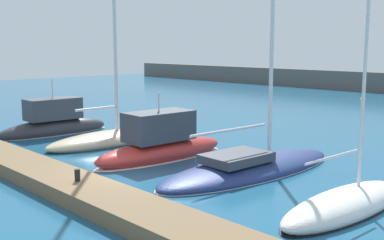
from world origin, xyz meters
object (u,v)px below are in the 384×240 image
sailboat_sand_second (108,136)px  dock_bollard (77,175)px  sailboat_white_fifth (346,203)px  motorboat_charcoal_nearest (55,124)px  mooring_buoy_yellow (363,99)px  motorboat_red_third (162,144)px  sailboat_navy_fourth (250,166)px

sailboat_sand_second → dock_bollard: sailboat_sand_second is taller
sailboat_sand_second → sailboat_white_fifth: sailboat_sand_second is taller
motorboat_charcoal_nearest → sailboat_sand_second: sailboat_sand_second is taller
motorboat_charcoal_nearest → sailboat_sand_second: size_ratio=0.46×
sailboat_white_fifth → dock_bollard: sailboat_white_fifth is taller
mooring_buoy_yellow → sailboat_white_fifth: bearing=-63.7°
motorboat_red_third → sailboat_navy_fourth: 4.61m
sailboat_navy_fourth → sailboat_white_fifth: bearing=-103.9°
mooring_buoy_yellow → sailboat_sand_second: bearing=-88.1°
sailboat_sand_second → sailboat_navy_fourth: size_ratio=0.89×
motorboat_red_third → dock_bollard: 6.28m
sailboat_sand_second → sailboat_navy_fourth: sailboat_navy_fourth is taller
dock_bollard → motorboat_red_third: bearing=111.8°
motorboat_charcoal_nearest → sailboat_sand_second: bearing=-80.5°
mooring_buoy_yellow → sailboat_navy_fourth: bearing=-71.1°
mooring_buoy_yellow → motorboat_charcoal_nearest: bearing=-96.7°
sailboat_white_fifth → mooring_buoy_yellow: size_ratio=27.27×
sailboat_navy_fourth → sailboat_sand_second: bearing=99.0°
sailboat_navy_fourth → mooring_buoy_yellow: size_ratio=33.83×
motorboat_charcoal_nearest → sailboat_navy_fourth: 14.05m
motorboat_charcoal_nearest → sailboat_white_fifth: sailboat_white_fifth is taller
mooring_buoy_yellow → dock_bollard: (8.14, -36.87, 0.77)m
sailboat_sand_second → motorboat_red_third: sailboat_sand_second is taller
motorboat_red_third → dock_bollard: bearing=-156.3°
mooring_buoy_yellow → dock_bollard: bearing=-77.6°
sailboat_navy_fourth → motorboat_charcoal_nearest: bearing=99.6°
sailboat_sand_second → dock_bollard: 9.30m
dock_bollard → mooring_buoy_yellow: bearing=102.4°
sailboat_navy_fourth → sailboat_white_fifth: (5.29, -1.54, -0.01)m
sailboat_navy_fourth → sailboat_white_fifth: sailboat_navy_fourth is taller
sailboat_white_fifth → sailboat_navy_fourth: bearing=75.2°
sailboat_sand_second → sailboat_navy_fourth: bearing=-83.8°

